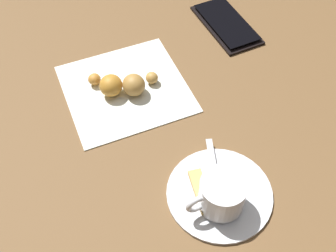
% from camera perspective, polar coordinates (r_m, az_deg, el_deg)
% --- Properties ---
extents(ground_plane, '(1.80, 1.80, 0.00)m').
position_cam_1_polar(ground_plane, '(0.63, 0.76, -0.09)').
color(ground_plane, brown).
extents(saucer, '(0.14, 0.14, 0.01)m').
position_cam_1_polar(saucer, '(0.57, 7.08, -9.05)').
color(saucer, silver).
rests_on(saucer, ground).
extents(espresso_cup, '(0.06, 0.08, 0.05)m').
position_cam_1_polar(espresso_cup, '(0.54, 7.30, -9.22)').
color(espresso_cup, silver).
rests_on(espresso_cup, saucer).
extents(teaspoon, '(0.11, 0.07, 0.01)m').
position_cam_1_polar(teaspoon, '(0.56, 6.62, -8.58)').
color(teaspoon, silver).
rests_on(teaspoon, saucer).
extents(sugar_packet, '(0.07, 0.04, 0.01)m').
position_cam_1_polar(sugar_packet, '(0.56, 4.56, -8.88)').
color(sugar_packet, tan).
rests_on(sugar_packet, saucer).
extents(napkin, '(0.22, 0.23, 0.00)m').
position_cam_1_polar(napkin, '(0.68, -5.84, 5.16)').
color(napkin, white).
rests_on(napkin, ground).
extents(croissant, '(0.09, 0.11, 0.03)m').
position_cam_1_polar(croissant, '(0.67, -6.26, 5.73)').
color(croissant, '#BB7E33').
rests_on(croissant, napkin).
extents(cell_phone, '(0.16, 0.10, 0.01)m').
position_cam_1_polar(cell_phone, '(0.80, 8.00, 13.72)').
color(cell_phone, black).
rests_on(cell_phone, ground).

